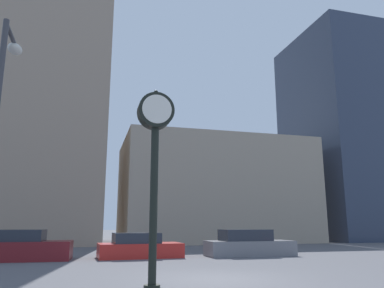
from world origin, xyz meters
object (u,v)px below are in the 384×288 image
(street_clock, at_px, (155,149))
(car_red, at_px, (139,247))
(car_maroon, at_px, (18,247))
(street_lamp_left, at_px, (0,111))
(car_grey, at_px, (248,245))

(street_clock, relative_size, car_red, 1.23)
(car_maroon, relative_size, street_lamp_left, 0.73)
(street_clock, xyz_separation_m, car_maroon, (-4.67, 10.01, -3.00))
(street_lamp_left, bearing_deg, car_red, 64.76)
(street_clock, xyz_separation_m, car_grey, (6.82, 9.76, -3.02))
(street_lamp_left, bearing_deg, street_clock, 0.01)
(car_red, relative_size, street_lamp_left, 0.65)
(car_red, height_order, car_grey, car_grey)
(car_grey, bearing_deg, car_maroon, 179.16)
(car_maroon, height_order, car_red, car_maroon)
(car_red, xyz_separation_m, street_lamp_left, (-4.76, -10.11, 3.82))
(car_red, distance_m, street_lamp_left, 11.81)
(street_clock, xyz_separation_m, street_lamp_left, (-3.79, -0.00, 0.74))
(car_maroon, height_order, car_grey, car_maroon)
(street_clock, height_order, car_maroon, street_clock)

